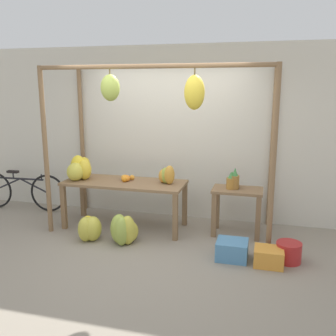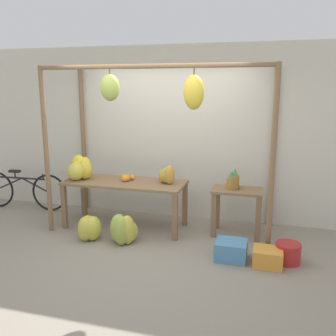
% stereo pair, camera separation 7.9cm
% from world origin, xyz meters
% --- Properties ---
extents(ground_plane, '(20.00, 20.00, 0.00)m').
position_xyz_m(ground_plane, '(0.00, 0.00, 0.00)').
color(ground_plane, gray).
extents(shop_wall_back, '(8.00, 0.08, 2.80)m').
position_xyz_m(shop_wall_back, '(0.00, 1.44, 1.40)').
color(shop_wall_back, beige).
rests_on(shop_wall_back, ground_plane).
extents(stall_awning, '(3.26, 1.28, 2.44)m').
position_xyz_m(stall_awning, '(0.04, 0.47, 1.74)').
color(stall_awning, brown).
rests_on(stall_awning, ground_plane).
extents(display_table_main, '(1.86, 0.72, 0.73)m').
position_xyz_m(display_table_main, '(-0.57, 0.68, 0.64)').
color(display_table_main, brown).
rests_on(display_table_main, ground_plane).
extents(display_table_side, '(0.72, 0.45, 0.70)m').
position_xyz_m(display_table_side, '(1.14, 0.82, 0.50)').
color(display_table_side, brown).
rests_on(display_table_side, ground_plane).
extents(banana_pile_on_table, '(0.42, 0.51, 0.38)m').
position_xyz_m(banana_pile_on_table, '(-1.28, 0.64, 0.89)').
color(banana_pile_on_table, gold).
rests_on(banana_pile_on_table, display_table_main).
extents(orange_pile, '(0.20, 0.22, 0.09)m').
position_xyz_m(orange_pile, '(-0.55, 0.73, 0.77)').
color(orange_pile, orange).
rests_on(orange_pile, display_table_main).
extents(pineapple_cluster, '(0.18, 0.21, 0.32)m').
position_xyz_m(pineapple_cluster, '(1.07, 0.82, 0.81)').
color(pineapple_cluster, '#A3702D').
rests_on(pineapple_cluster, display_table_side).
extents(banana_pile_ground_left, '(0.35, 0.34, 0.36)m').
position_xyz_m(banana_pile_ground_left, '(-0.87, 0.06, 0.18)').
color(banana_pile_ground_left, gold).
rests_on(banana_pile_ground_left, ground_plane).
extents(banana_pile_ground_right, '(0.47, 0.44, 0.42)m').
position_xyz_m(banana_pile_ground_right, '(-0.35, 0.07, 0.20)').
color(banana_pile_ground_right, gold).
rests_on(banana_pile_ground_right, ground_plane).
extents(fruit_crate_white, '(0.39, 0.35, 0.24)m').
position_xyz_m(fruit_crate_white, '(1.15, -0.02, 0.12)').
color(fruit_crate_white, '#4C84B2').
rests_on(fruit_crate_white, ground_plane).
extents(blue_bucket, '(0.31, 0.31, 0.25)m').
position_xyz_m(blue_bucket, '(1.85, 0.08, 0.13)').
color(blue_bucket, '#AD2323').
rests_on(blue_bucket, ground_plane).
extents(parked_bicycle, '(1.70, 0.13, 0.70)m').
position_xyz_m(parked_bicycle, '(-2.66, 1.01, 0.35)').
color(parked_bicycle, black).
rests_on(parked_bicycle, ground_plane).
extents(papaya_pile, '(0.30, 0.27, 0.29)m').
position_xyz_m(papaya_pile, '(0.09, 0.74, 0.86)').
color(papaya_pile, gold).
rests_on(papaya_pile, display_table_main).
extents(fruit_crate_purple, '(0.35, 0.31, 0.22)m').
position_xyz_m(fruit_crate_purple, '(1.60, -0.08, 0.11)').
color(fruit_crate_purple, orange).
rests_on(fruit_crate_purple, ground_plane).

